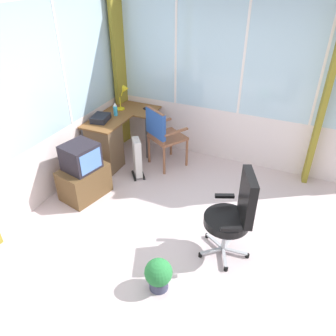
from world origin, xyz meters
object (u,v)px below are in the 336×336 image
(tv_remote, at_px, (147,109))
(tv_on_stand, at_px, (83,174))
(space_heater, at_px, (137,157))
(potted_plant, at_px, (158,274))
(desk_lamp, at_px, (125,93))
(spray_bottle, at_px, (115,109))
(paper_tray, at_px, (101,118))
(desk, at_px, (106,143))
(wooden_armchair, at_px, (161,131))
(office_chair, at_px, (235,212))

(tv_remote, height_order, tv_on_stand, tv_on_stand)
(space_heater, height_order, potted_plant, space_heater)
(space_heater, relative_size, potted_plant, 1.72)
(tv_on_stand, relative_size, space_heater, 1.28)
(desk_lamp, relative_size, spray_bottle, 1.83)
(tv_remote, xyz_separation_m, tv_on_stand, (-1.54, 0.21, -0.41))
(spray_bottle, distance_m, paper_tray, 0.30)
(space_heater, bearing_deg, desk_lamp, 39.26)
(desk, distance_m, paper_tray, 0.41)
(wooden_armchair, height_order, space_heater, wooden_armchair)
(spray_bottle, xyz_separation_m, tv_on_stand, (-1.13, -0.14, -0.50))
(office_chair, xyz_separation_m, potted_plant, (-0.79, 0.54, -0.39))
(spray_bottle, distance_m, potted_plant, 2.85)
(tv_remote, height_order, office_chair, office_chair)
(wooden_armchair, xyz_separation_m, space_heater, (-0.39, 0.22, -0.31))
(office_chair, bearing_deg, space_heater, 60.93)
(paper_tray, height_order, office_chair, office_chair)
(spray_bottle, bearing_deg, tv_remote, -41.25)
(office_chair, bearing_deg, paper_tray, 65.97)
(paper_tray, height_order, wooden_armchair, wooden_armchair)
(desk_lamp, height_order, spray_bottle, desk_lamp)
(paper_tray, xyz_separation_m, space_heater, (-0.10, -0.67, -0.48))
(paper_tray, relative_size, tv_on_stand, 0.37)
(desk, xyz_separation_m, tv_on_stand, (-0.82, -0.15, -0.05))
(desk_lamp, distance_m, spray_bottle, 0.36)
(desk, height_order, wooden_armchair, wooden_armchair)
(office_chair, bearing_deg, tv_remote, 48.22)
(desk, height_order, paper_tray, paper_tray)
(tv_remote, xyz_separation_m, spray_bottle, (-0.40, 0.35, 0.09))
(potted_plant, bearing_deg, paper_tray, 45.11)
(spray_bottle, height_order, paper_tray, spray_bottle)
(paper_tray, bearing_deg, wooden_armchair, -71.97)
(tv_remote, distance_m, tv_on_stand, 1.60)
(tv_on_stand, bearing_deg, desk, 10.70)
(wooden_armchair, distance_m, space_heater, 0.55)
(office_chair, bearing_deg, desk, 66.10)
(wooden_armchair, distance_m, tv_on_stand, 1.34)
(desk_lamp, height_order, paper_tray, desk_lamp)
(desk_lamp, distance_m, paper_tray, 0.64)
(desk_lamp, distance_m, office_chair, 2.89)
(spray_bottle, bearing_deg, paper_tray, 160.01)
(office_chair, height_order, space_heater, office_chair)
(wooden_armchair, xyz_separation_m, potted_plant, (-2.15, -0.99, -0.43))
(desk, distance_m, tv_on_stand, 0.83)
(desk_lamp, distance_m, tv_remote, 0.44)
(desk, xyz_separation_m, spray_bottle, (0.32, -0.01, 0.45))
(paper_tray, xyz_separation_m, office_chair, (-1.07, -2.41, -0.21))
(tv_remote, relative_size, tv_on_stand, 0.18)
(office_chair, bearing_deg, desk_lamp, 54.20)
(tv_on_stand, bearing_deg, wooden_armchair, -29.33)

